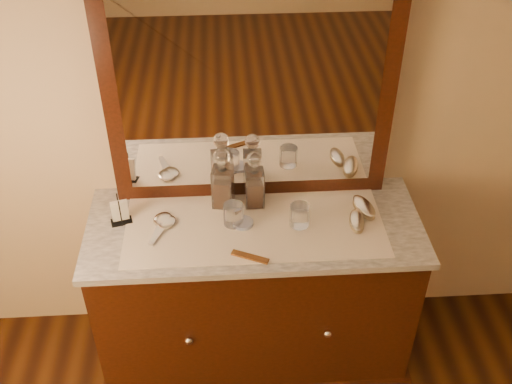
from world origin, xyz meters
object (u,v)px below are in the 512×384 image
(brush_far, at_px, (364,207))
(mirror_frame, at_px, (251,93))
(decanter_right, at_px, (254,185))
(hand_mirror_outer, at_px, (162,222))
(hand_mirror_inner, at_px, (165,225))
(decanter_left, at_px, (223,184))
(dresser_cabinet, at_px, (255,295))
(pin_dish, at_px, (243,223))
(brush_near, at_px, (357,221))
(napkin_rack, at_px, (120,212))
(comb, at_px, (250,257))

(brush_far, bearing_deg, mirror_frame, 157.94)
(decanter_right, relative_size, brush_far, 1.58)
(decanter_right, relative_size, hand_mirror_outer, 1.29)
(mirror_frame, relative_size, hand_mirror_inner, 6.06)
(decanter_left, relative_size, brush_far, 1.68)
(dresser_cabinet, distance_m, hand_mirror_outer, 0.60)
(brush_far, height_order, hand_mirror_outer, brush_far)
(pin_dish, bearing_deg, decanter_left, 118.67)
(decanter_left, height_order, brush_far, decanter_left)
(mirror_frame, bearing_deg, brush_far, -22.06)
(pin_dish, relative_size, brush_near, 0.59)
(decanter_left, bearing_deg, dresser_cabinet, -48.00)
(napkin_rack, distance_m, decanter_left, 0.45)
(napkin_rack, distance_m, hand_mirror_outer, 0.18)
(dresser_cabinet, bearing_deg, brush_near, -5.03)
(dresser_cabinet, relative_size, brush_far, 8.12)
(mirror_frame, height_order, napkin_rack, mirror_frame)
(dresser_cabinet, bearing_deg, napkin_rack, 174.86)
(dresser_cabinet, xyz_separation_m, brush_near, (0.43, -0.04, 0.46))
(comb, height_order, brush_far, brush_far)
(brush_far, xyz_separation_m, hand_mirror_outer, (-0.88, -0.02, -0.01))
(pin_dish, xyz_separation_m, comb, (0.02, -0.21, -0.00))
(brush_far, bearing_deg, brush_near, -118.98)
(brush_far, bearing_deg, dresser_cabinet, -174.11)
(brush_near, height_order, brush_far, brush_far)
(napkin_rack, xyz_separation_m, decanter_left, (0.44, 0.09, 0.06))
(mirror_frame, distance_m, hand_mirror_inner, 0.66)
(mirror_frame, bearing_deg, decanter_right, -85.76)
(napkin_rack, xyz_separation_m, decanter_right, (0.58, 0.08, 0.06))
(brush_far, distance_m, hand_mirror_inner, 0.86)
(pin_dish, bearing_deg, hand_mirror_inner, 178.42)
(pin_dish, xyz_separation_m, brush_near, (0.48, -0.03, 0.01))
(dresser_cabinet, height_order, brush_near, brush_near)
(comb, height_order, decanter_right, decanter_right)
(napkin_rack, bearing_deg, comb, -25.81)
(brush_near, bearing_deg, mirror_frame, 146.84)
(decanter_right, distance_m, brush_far, 0.49)
(mirror_frame, bearing_deg, pin_dish, -101.13)
(pin_dish, bearing_deg, dresser_cabinet, 4.12)
(comb, bearing_deg, brush_near, 44.99)
(hand_mirror_outer, bearing_deg, brush_far, 1.59)
(dresser_cabinet, distance_m, brush_near, 0.64)
(pin_dish, distance_m, brush_near, 0.48)
(dresser_cabinet, xyz_separation_m, hand_mirror_inner, (-0.38, 0.01, 0.45))
(pin_dish, height_order, decanter_left, decanter_left)
(brush_near, xyz_separation_m, hand_mirror_inner, (-0.81, 0.04, -0.01))
(napkin_rack, xyz_separation_m, brush_near, (1.00, -0.09, -0.03))
(pin_dish, distance_m, comb, 0.21)
(napkin_rack, xyz_separation_m, hand_mirror_inner, (0.19, -0.05, -0.04))
(napkin_rack, relative_size, hand_mirror_inner, 0.67)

